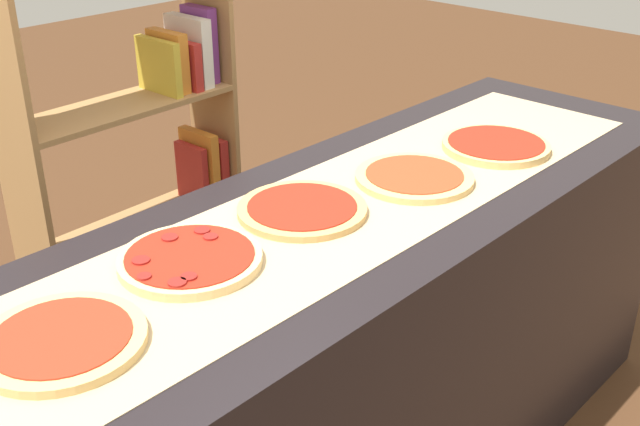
% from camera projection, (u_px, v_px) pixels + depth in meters
% --- Properties ---
extents(counter, '(2.48, 0.67, 0.89)m').
position_uv_depth(counter, '(320.00, 379.00, 1.95)').
color(counter, black).
rests_on(counter, ground_plane).
extents(parchment_paper, '(2.18, 0.45, 0.00)m').
position_uv_depth(parchment_paper, '(320.00, 221.00, 1.75)').
color(parchment_paper, tan).
rests_on(parchment_paper, counter).
extents(pizza_plain_0, '(0.29, 0.29, 0.02)m').
position_uv_depth(pizza_plain_0, '(62.00, 341.00, 1.32)').
color(pizza_plain_0, '#DBB26B').
rests_on(pizza_plain_0, parchment_paper).
extents(pizza_pepperoni_1, '(0.29, 0.29, 0.03)m').
position_uv_depth(pizza_pepperoni_1, '(190.00, 259.00, 1.57)').
color(pizza_pepperoni_1, '#E5C17F').
rests_on(pizza_pepperoni_1, parchment_paper).
extents(pizza_plain_2, '(0.30, 0.30, 0.02)m').
position_uv_depth(pizza_plain_2, '(302.00, 209.00, 1.78)').
color(pizza_plain_2, tan).
rests_on(pizza_plain_2, parchment_paper).
extents(pizza_plain_3, '(0.30, 0.30, 0.02)m').
position_uv_depth(pizza_plain_3, '(414.00, 177.00, 1.94)').
color(pizza_plain_3, '#DBB26B').
rests_on(pizza_plain_3, parchment_paper).
extents(pizza_plain_4, '(0.29, 0.29, 0.02)m').
position_uv_depth(pizza_plain_4, '(496.00, 146.00, 2.13)').
color(pizza_plain_4, '#DBB26B').
rests_on(pizza_plain_4, parchment_paper).
extents(bookshelf, '(0.79, 0.27, 1.32)m').
position_uv_depth(bookshelf, '(157.00, 168.00, 2.69)').
color(bookshelf, '#A87A47').
rests_on(bookshelf, ground_plane).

